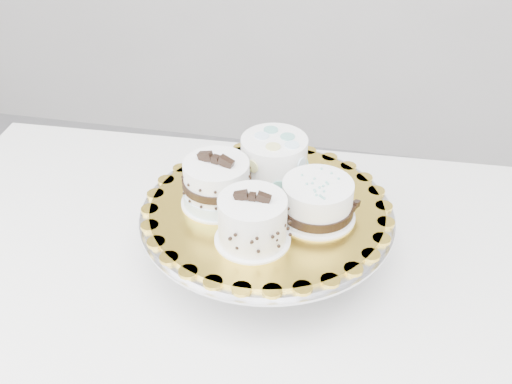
% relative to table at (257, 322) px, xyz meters
% --- Properties ---
extents(table, '(1.20, 0.82, 0.75)m').
position_rel_table_xyz_m(table, '(0.00, 0.00, 0.00)').
color(table, white).
rests_on(table, floor).
extents(cake_stand, '(0.37, 0.37, 0.10)m').
position_rel_table_xyz_m(cake_stand, '(0.00, 0.05, 0.15)').
color(cake_stand, gray).
rests_on(cake_stand, table).
extents(cake_board, '(0.43, 0.43, 0.01)m').
position_rel_table_xyz_m(cake_board, '(0.00, 0.05, 0.18)').
color(cake_board, yellow).
rests_on(cake_board, cake_stand).
extents(cake_swirl, '(0.10, 0.10, 0.08)m').
position_rel_table_xyz_m(cake_swirl, '(-0.00, -0.03, 0.22)').
color(cake_swirl, white).
rests_on(cake_swirl, cake_board).
extents(cake_banded, '(0.12, 0.12, 0.09)m').
position_rel_table_xyz_m(cake_banded, '(-0.07, 0.05, 0.22)').
color(cake_banded, white).
rests_on(cake_banded, cake_board).
extents(cake_dots, '(0.13, 0.13, 0.07)m').
position_rel_table_xyz_m(cake_dots, '(0.00, 0.12, 0.22)').
color(cake_dots, white).
rests_on(cake_dots, cake_board).
extents(cake_ribbon, '(0.13, 0.13, 0.06)m').
position_rel_table_xyz_m(cake_ribbon, '(0.08, 0.04, 0.21)').
color(cake_ribbon, white).
rests_on(cake_ribbon, cake_board).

